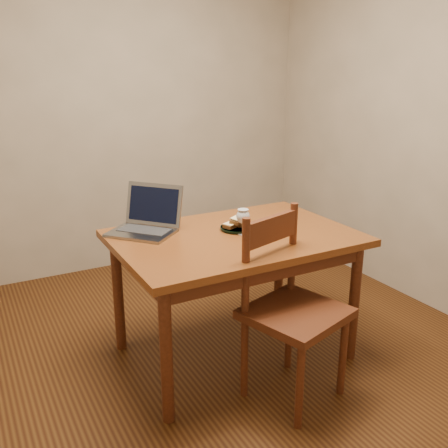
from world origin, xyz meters
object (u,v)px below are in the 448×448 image
chair (292,301)px  plate (237,228)px  laptop (147,219)px  table (234,249)px  milk_glass (243,222)px

chair → plate: size_ratio=2.83×
chair → laptop: laptop is taller
laptop → plate: bearing=22.3°
plate → table: bearing=-130.2°
chair → plate: 0.58m
milk_glass → laptop: size_ratio=0.31×
table → plate: plate is taller
chair → milk_glass: bearing=75.5°
table → milk_glass: bearing=-16.2°
table → chair: 0.49m
table → milk_glass: 0.16m
chair → plate: chair is taller
plate → milk_glass: size_ratio=1.37×
milk_glass → plate: bearing=81.2°
plate → laptop: bearing=153.1°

